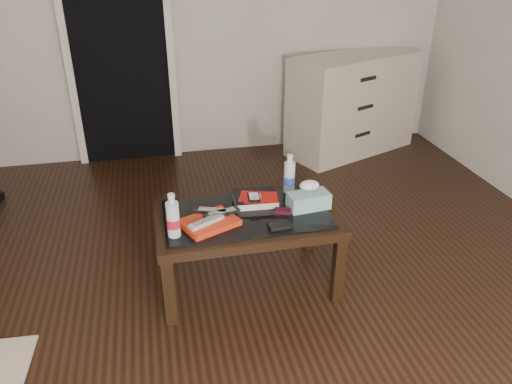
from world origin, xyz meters
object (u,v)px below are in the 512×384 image
dresser (353,104)px  water_bottle_left (173,215)px  tissue_box (309,201)px  coffee_table (247,223)px  water_bottle_right (289,173)px  textbook (255,199)px

dresser → water_bottle_left: size_ratio=5.46×
water_bottle_left → tissue_box: bearing=10.2°
coffee_table → dresser: dresser is taller
water_bottle_left → tissue_box: 0.77m
dresser → water_bottle_right: size_ratio=5.46×
water_bottle_right → coffee_table: bearing=-145.3°
water_bottle_right → tissue_box: bearing=-76.3°
tissue_box → water_bottle_left: bearing=-176.3°
coffee_table → dresser: 2.27m
textbook → water_bottle_left: bearing=-147.9°
dresser → water_bottle_left: (-1.76, -1.96, 0.13)m
tissue_box → dresser: bearing=54.6°
water_bottle_left → tissue_box: (0.76, 0.14, -0.07)m
textbook → water_bottle_left: size_ratio=1.05×
dresser → textbook: 2.13m
coffee_table → dresser: (1.36, 1.81, 0.05)m
coffee_table → tissue_box: size_ratio=4.35×
dresser → water_bottle_right: (-1.06, -1.60, 0.13)m
textbook → tissue_box: (0.28, -0.13, 0.02)m
textbook → water_bottle_right: 0.26m
dresser → water_bottle_left: 2.64m
water_bottle_right → tissue_box: water_bottle_right is taller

